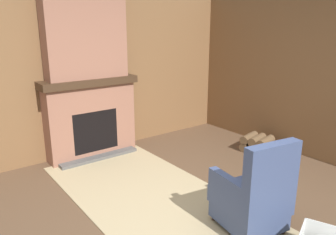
{
  "coord_description": "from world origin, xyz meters",
  "views": [
    {
      "loc": [
        2.18,
        -2.05,
        2.05
      ],
      "look_at": [
        -1.08,
        0.42,
        0.9
      ],
      "focal_mm": 35.0,
      "sensor_mm": 36.0,
      "label": 1
    }
  ],
  "objects_px": {
    "armchair": "(253,198)",
    "firewood_stack": "(257,143)",
    "oil_lamp_vase": "(62,73)",
    "decorative_plate_on_mantel": "(85,70)",
    "storage_case": "(109,71)"
  },
  "relations": [
    {
      "from": "armchair",
      "to": "firewood_stack",
      "type": "xyz_separation_m",
      "value": [
        -1.38,
        1.85,
        -0.23
      ]
    },
    {
      "from": "armchair",
      "to": "firewood_stack",
      "type": "height_order",
      "value": "armchair"
    },
    {
      "from": "armchair",
      "to": "oil_lamp_vase",
      "type": "xyz_separation_m",
      "value": [
        -2.94,
        -0.82,
        1.01
      ]
    },
    {
      "from": "firewood_stack",
      "to": "decorative_plate_on_mantel",
      "type": "relative_size",
      "value": 2.12
    },
    {
      "from": "firewood_stack",
      "to": "storage_case",
      "type": "height_order",
      "value": "storage_case"
    },
    {
      "from": "storage_case",
      "to": "decorative_plate_on_mantel",
      "type": "xyz_separation_m",
      "value": [
        -0.02,
        -0.39,
        0.04
      ]
    },
    {
      "from": "decorative_plate_on_mantel",
      "to": "armchair",
      "type": "bearing_deg",
      "value": 8.57
    },
    {
      "from": "oil_lamp_vase",
      "to": "storage_case",
      "type": "distance_m",
      "value": 0.77
    },
    {
      "from": "oil_lamp_vase",
      "to": "firewood_stack",
      "type": "bearing_deg",
      "value": 59.77
    },
    {
      "from": "armchair",
      "to": "storage_case",
      "type": "xyz_separation_m",
      "value": [
        -2.94,
        -0.05,
        0.98
      ]
    },
    {
      "from": "storage_case",
      "to": "firewood_stack",
      "type": "bearing_deg",
      "value": 50.73
    },
    {
      "from": "firewood_stack",
      "to": "decorative_plate_on_mantel",
      "type": "distance_m",
      "value": 3.05
    },
    {
      "from": "firewood_stack",
      "to": "decorative_plate_on_mantel",
      "type": "height_order",
      "value": "decorative_plate_on_mantel"
    },
    {
      "from": "storage_case",
      "to": "oil_lamp_vase",
      "type": "bearing_deg",
      "value": -90.01
    },
    {
      "from": "firewood_stack",
      "to": "armchair",
      "type": "bearing_deg",
      "value": -53.31
    }
  ]
}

